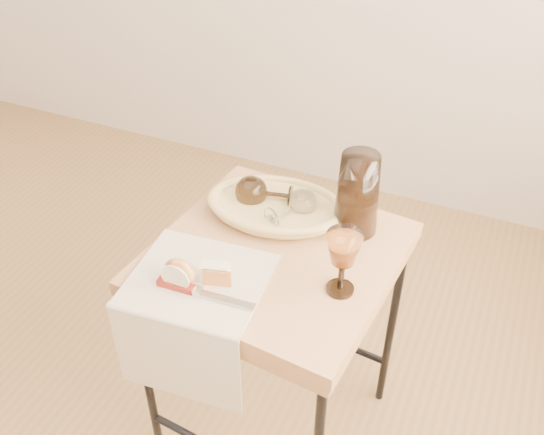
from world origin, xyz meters
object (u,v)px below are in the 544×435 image
at_px(goblet_lying_a, 268,194).
at_px(pitcher, 358,194).
at_px(apple_half, 180,272).
at_px(bread_basket, 276,209).
at_px(wine_goblet, 342,263).
at_px(side_table, 275,348).
at_px(table_knife, 201,292).
at_px(goblet_lying_b, 290,209).
at_px(tea_towel, 198,279).

height_order(goblet_lying_a, pitcher, pitcher).
bearing_deg(goblet_lying_a, apple_half, 66.73).
xyz_separation_m(bread_basket, goblet_lying_a, (-0.03, 0.01, 0.03)).
xyz_separation_m(goblet_lying_a, pitcher, (0.24, 0.02, 0.06)).
height_order(goblet_lying_a, wine_goblet, wine_goblet).
xyz_separation_m(bread_basket, pitcher, (0.21, 0.03, 0.09)).
xyz_separation_m(side_table, pitcher, (0.15, 0.17, 0.48)).
xyz_separation_m(side_table, goblet_lying_a, (-0.08, 0.15, 0.42)).
bearing_deg(pitcher, wine_goblet, -100.28).
distance_m(pitcher, table_knife, 0.46).
relative_size(side_table, table_knife, 3.12).
distance_m(bread_basket, apple_half, 0.34).
bearing_deg(goblet_lying_b, wine_goblet, -103.69).
relative_size(tea_towel, table_knife, 1.35).
height_order(side_table, pitcher, pitcher).
bearing_deg(bread_basket, tea_towel, -111.33).
relative_size(tea_towel, bread_basket, 0.97).
xyz_separation_m(goblet_lying_a, goblet_lying_b, (0.08, -0.03, -0.01)).
distance_m(tea_towel, goblet_lying_a, 0.32).
height_order(pitcher, apple_half, pitcher).
xyz_separation_m(tea_towel, table_knife, (0.03, -0.04, 0.01)).
xyz_separation_m(side_table, wine_goblet, (0.19, -0.07, 0.45)).
xyz_separation_m(goblet_lying_a, apple_half, (-0.07, -0.34, -0.01)).
bearing_deg(pitcher, table_knife, -142.67).
distance_m(goblet_lying_a, pitcher, 0.24).
height_order(side_table, goblet_lying_a, goblet_lying_a).
height_order(tea_towel, goblet_lying_b, goblet_lying_b).
bearing_deg(bread_basket, goblet_lying_b, -30.34).
distance_m(side_table, goblet_lying_a, 0.45).
xyz_separation_m(side_table, table_knife, (-0.09, -0.21, 0.38)).
xyz_separation_m(tea_towel, apple_half, (-0.03, -0.03, 0.04)).
bearing_deg(pitcher, side_table, -152.40).
relative_size(wine_goblet, apple_half, 2.17).
relative_size(side_table, goblet_lying_b, 5.90).
relative_size(bread_basket, apple_half, 4.22).
relative_size(apple_half, table_knife, 0.33).
xyz_separation_m(side_table, bread_basket, (-0.06, 0.13, 0.39)).
xyz_separation_m(wine_goblet, apple_half, (-0.34, -0.13, -0.04)).
xyz_separation_m(pitcher, table_knife, (-0.24, -0.38, -0.10)).
bearing_deg(side_table, bread_basket, 112.96).
xyz_separation_m(bread_basket, apple_half, (-0.10, -0.33, 0.02)).
bearing_deg(tea_towel, goblet_lying_b, 62.73).
xyz_separation_m(side_table, apple_half, (-0.15, -0.20, 0.41)).
bearing_deg(wine_goblet, side_table, 160.96).
bearing_deg(goblet_lying_a, table_knife, 76.89).
relative_size(goblet_lying_a, table_knife, 0.60).
bearing_deg(apple_half, goblet_lying_a, 77.50).
bearing_deg(pitcher, goblet_lying_b, 178.49).
height_order(goblet_lying_b, table_knife, goblet_lying_b).
xyz_separation_m(tea_towel, bread_basket, (0.07, 0.30, 0.02)).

